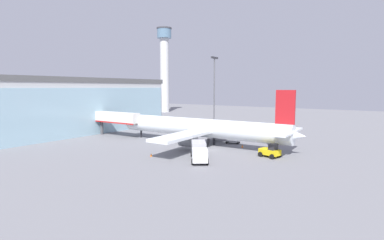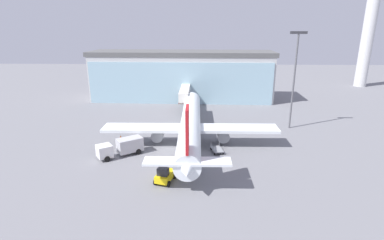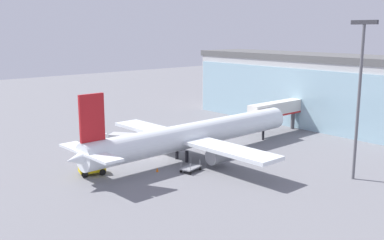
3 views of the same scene
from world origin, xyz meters
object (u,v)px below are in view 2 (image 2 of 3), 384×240
Objects in this scene: apron_light_mast at (295,73)px; catering_truck at (122,147)px; safety_cone_wingtip at (121,137)px; airplane at (190,125)px; control_tower at (370,21)px; safety_cone_nose at (200,159)px; baggage_cart at (217,149)px; pushback_tug at (165,176)px; jet_bridge at (185,93)px.

catering_truck is (-31.05, -14.71, -9.89)m from apron_light_mast.
catering_truck is 8.21m from safety_cone_wingtip.
control_tower is at bearing -46.88° from airplane.
safety_cone_nose is (12.66, -1.65, -1.19)m from catering_truck.
control_tower reaches higher than baggage_cart.
baggage_cart is at bearing -131.67° from control_tower.
jet_bridge is at bearing 15.03° from pushback_tug.
apron_light_mast is at bearing 170.69° from catering_truck.
airplane reaches higher than safety_cone_nose.
apron_light_mast is at bearing -28.43° from pushback_tug.
control_tower is 68.47× the size of safety_cone_wingtip.
control_tower is 94.91m from pushback_tug.
apron_light_mast reaches higher than catering_truck.
control_tower reaches higher than catering_truck.
pushback_tug is at bearing 178.94° from jet_bridge.
jet_bridge is 27.56m from baggage_cart.
pushback_tug is at bearing -58.03° from safety_cone_wingtip.
safety_cone_nose is at bearing -17.77° from pushback_tug.
catering_truck is at bearing 162.91° from jet_bridge.
control_tower is 12.16× the size of baggage_cart.
apron_light_mast is 23.04m from baggage_cart.
apron_light_mast reaches higher than airplane.
catering_truck is 12.82m from safety_cone_nose.
jet_bridge is at bearing 4.93° from airplane.
control_tower is at bearing 37.08° from safety_cone_wingtip.
airplane is (-57.74, -55.23, -18.30)m from control_tower.
baggage_cart is at bearing -135.11° from airplane.
safety_cone_wingtip is at bearing 147.72° from safety_cone_nose.
safety_cone_wingtip is at bearing -122.56° from baggage_cart.
baggage_cart is 4.35m from safety_cone_nose.
airplane is at bearing 174.81° from catering_truck.
pushback_tug is 6.50× the size of safety_cone_nose.
catering_truck reaches higher than safety_cone_wingtip.
catering_truck is 15.59m from baggage_cart.
catering_truck is 2.34× the size of baggage_cart.
safety_cone_wingtip is at bearing 151.70° from jet_bridge.
control_tower reaches higher than airplane.
jet_bridge is at bearing -179.30° from baggage_cart.
airplane is 7.00m from baggage_cart.
baggage_cart is at bearing -165.58° from jet_bridge.
safety_cone_wingtip is at bearing -142.92° from control_tower.
baggage_cart is 5.63× the size of safety_cone_nose.
jet_bridge is 1.82× the size of catering_truck.
airplane is at bearing -148.01° from baggage_cart.
apron_light_mast is 35.81m from safety_cone_wingtip.
airplane is 5.52× the size of catering_truck.
control_tower is 0.94× the size of airplane.
pushback_tug is (-0.82, -36.75, -3.22)m from jet_bridge.
pushback_tug is 6.50× the size of safety_cone_wingtip.
airplane is at bearing -136.27° from control_tower.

